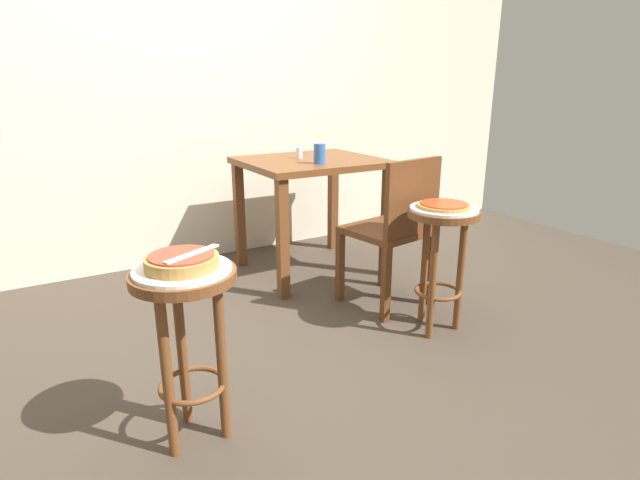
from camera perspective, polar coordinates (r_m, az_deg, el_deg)
ground_plane at (r=2.41m, az=-3.03°, el=-13.12°), size 6.00×6.00×0.00m
back_wall at (r=3.63m, az=-16.48°, el=21.11°), size 6.00×0.10×3.00m
stool_foreground at (r=1.76m, az=-14.85°, el=-8.71°), size 0.35×0.35×0.64m
serving_plate_foreground at (r=1.69m, az=-15.32°, el=-3.24°), size 0.32×0.32×0.01m
pizza_foreground at (r=1.68m, az=-15.39°, el=-2.34°), size 0.24×0.24×0.05m
stool_middle at (r=2.55m, az=13.59°, el=-0.43°), size 0.35×0.35×0.64m
serving_plate_middle at (r=2.50m, az=13.87°, el=3.48°), size 0.33×0.33×0.01m
pizza_middle at (r=2.50m, az=13.90°, el=3.83°), size 0.26×0.26×0.02m
dining_table at (r=3.29m, az=-1.03°, el=6.97°), size 0.85×0.76×0.75m
cup_near_edge at (r=3.07m, az=-0.05°, el=9.76°), size 0.07×0.07×0.12m
condiment_shaker at (r=3.30m, az=-2.36°, el=9.84°), size 0.04×0.04×0.07m
wooden_chair at (r=2.78m, az=8.51°, el=1.46°), size 0.46×0.46×0.85m
pizza_server_knife at (r=1.66m, az=-14.28°, el=-1.51°), size 0.21×0.12×0.01m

